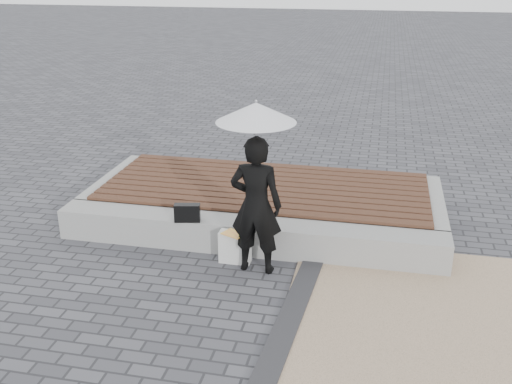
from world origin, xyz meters
TOP-DOWN VIEW (x-y plane):
  - ground at (0.00, 0.00)m, footprint 80.00×80.00m
  - edging_band at (0.75, -0.50)m, footprint 0.61×5.20m
  - seating_ledge at (0.00, 1.60)m, footprint 5.00×0.45m
  - timber_platform at (0.00, 2.80)m, footprint 5.00×2.00m
  - timber_decking at (0.00, 2.80)m, footprint 4.60×2.00m
  - woman at (0.23, 1.11)m, footprint 0.62×0.42m
  - parasol at (0.23, 1.11)m, footprint 0.89×0.89m
  - handbag at (-0.73, 1.44)m, footprint 0.34×0.18m
  - canvas_tote at (-0.06, 1.24)m, footprint 0.38×0.17m
  - magazine at (-0.06, 1.19)m, footprint 0.32×0.28m

SIDE VIEW (x-z plane):
  - ground at x=0.00m, z-range 0.00..0.00m
  - edging_band at x=0.75m, z-range 0.00..0.04m
  - seating_ledge at x=0.00m, z-range 0.00..0.40m
  - timber_platform at x=0.00m, z-range 0.00..0.40m
  - canvas_tote at x=-0.06m, z-range 0.00..0.40m
  - magazine at x=-0.06m, z-range 0.40..0.41m
  - timber_decking at x=0.00m, z-range 0.40..0.44m
  - handbag at x=-0.73m, z-range 0.40..0.63m
  - woman at x=0.23m, z-range 0.00..1.67m
  - parasol at x=0.23m, z-range 1.36..2.50m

